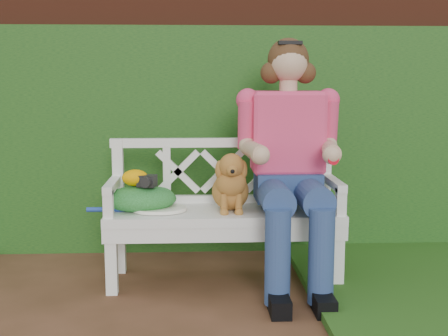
{
  "coord_description": "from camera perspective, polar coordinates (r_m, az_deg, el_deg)",
  "views": [
    {
      "loc": [
        0.42,
        -2.86,
        1.32
      ],
      "look_at": [
        0.6,
        0.92,
        0.75
      ],
      "focal_mm": 48.0,
      "sensor_mm": 36.0,
      "label": 1
    }
  ],
  "objects": [
    {
      "name": "brick_wall",
      "position": [
        4.78,
        -7.79,
        5.86
      ],
      "size": [
        10.0,
        0.3,
        2.2
      ],
      "primitive_type": "cube",
      "color": "#5A2617",
      "rests_on": "ground"
    },
    {
      "name": "ivy_hedge",
      "position": [
        4.58,
        -7.97,
        2.6
      ],
      "size": [
        10.0,
        0.18,
        1.7
      ],
      "primitive_type": "cube",
      "color": "#31651B",
      "rests_on": "ground"
    },
    {
      "name": "garden_bench",
      "position": [
        3.93,
        0.0,
        -7.37
      ],
      "size": [
        1.65,
        0.81,
        0.48
      ],
      "primitive_type": null,
      "rotation": [
        0.0,
        0.0,
        -0.14
      ],
      "color": "white",
      "rests_on": "ground"
    },
    {
      "name": "seated_woman",
      "position": [
        3.83,
        6.17,
        0.96
      ],
      "size": [
        0.98,
        1.11,
        1.63
      ],
      "primitive_type": null,
      "rotation": [
        0.0,
        0.0,
        0.37
      ],
      "color": "#CF2D44",
      "rests_on": "ground"
    },
    {
      "name": "dog",
      "position": [
        3.8,
        0.63,
        -1.23
      ],
      "size": [
        0.32,
        0.39,
        0.38
      ],
      "primitive_type": null,
      "rotation": [
        0.0,
        0.0,
        -0.19
      ],
      "color": "#B4703E",
      "rests_on": "garden_bench"
    },
    {
      "name": "tennis_racket",
      "position": [
        3.83,
        -6.64,
        -3.89
      ],
      "size": [
        0.72,
        0.49,
        0.03
      ],
      "primitive_type": null,
      "rotation": [
        0.0,
        0.0,
        0.35
      ],
      "color": "beige",
      "rests_on": "garden_bench"
    },
    {
      "name": "green_bag",
      "position": [
        3.87,
        -7.98,
        -2.84
      ],
      "size": [
        0.52,
        0.44,
        0.16
      ],
      "primitive_type": null,
      "rotation": [
        0.0,
        0.0,
        -0.19
      ],
      "color": "#247E1D",
      "rests_on": "garden_bench"
    },
    {
      "name": "camera_item",
      "position": [
        3.82,
        -7.35,
        -1.21
      ],
      "size": [
        0.13,
        0.11,
        0.07
      ],
      "primitive_type": "cube",
      "rotation": [
        0.0,
        0.0,
        -0.27
      ],
      "color": "black",
      "rests_on": "green_bag"
    },
    {
      "name": "baseball_glove",
      "position": [
        3.85,
        -8.46,
        -0.93
      ],
      "size": [
        0.19,
        0.16,
        0.11
      ],
      "primitive_type": "ellipsoid",
      "rotation": [
        0.0,
        0.0,
        -0.27
      ],
      "color": "#EC9A00",
      "rests_on": "green_bag"
    }
  ]
}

